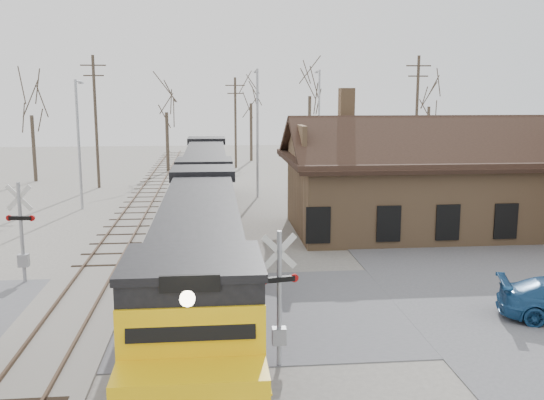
{
  "coord_description": "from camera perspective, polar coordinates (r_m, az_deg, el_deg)",
  "views": [
    {
      "loc": [
        0.47,
        -20.36,
        7.59
      ],
      "look_at": [
        3.35,
        9.0,
        2.4
      ],
      "focal_mm": 40.0,
      "sensor_mm": 36.0,
      "label": 1
    }
  ],
  "objects": [
    {
      "name": "crossbuck_near",
      "position": [
        17.08,
        0.68,
        -9.69
      ],
      "size": [
        1.11,
        0.3,
        3.9
      ],
      "rotation": [
        0.0,
        0.0,
        0.18
      ],
      "color": "#A5A8AD",
      "rests_on": "ground"
    },
    {
      "name": "streetlight_b",
      "position": [
        44.69,
        -1.39,
        6.94
      ],
      "size": [
        0.25,
        2.04,
        9.36
      ],
      "color": "#A5A8AD",
      "rests_on": "ground"
    },
    {
      "name": "utility_pole_c",
      "position": [
        50.22,
        13.44,
        7.34
      ],
      "size": [
        2.0,
        0.24,
        10.55
      ],
      "color": "#382D23",
      "rests_on": "ground"
    },
    {
      "name": "road",
      "position": [
        21.73,
        -6.6,
        -10.49
      ],
      "size": [
        60.0,
        9.0,
        0.03
      ],
      "primitive_type": "cube",
      "color": "#5A5A5F",
      "rests_on": "ground"
    },
    {
      "name": "tree_e",
      "position": [
        64.93,
        14.59,
        9.41
      ],
      "size": [
        4.18,
        4.18,
        10.25
      ],
      "color": "#382D23",
      "rests_on": "ground"
    },
    {
      "name": "locomotive_trailing",
      "position": [
        38.62,
        -6.25,
        1.96
      ],
      "size": [
        2.87,
        19.19,
        4.03
      ],
      "color": "black",
      "rests_on": "ground"
    },
    {
      "name": "depot",
      "position": [
        34.74,
        13.83,
        1.11
      ],
      "size": [
        15.2,
        9.31,
        7.9
      ],
      "color": "#99744F",
      "rests_on": "ground"
    },
    {
      "name": "tree_d",
      "position": [
        61.51,
        3.59,
        10.86
      ],
      "size": [
        4.9,
        4.9,
        12.0
      ],
      "color": "#382D23",
      "rests_on": "ground"
    },
    {
      "name": "utility_pole_a",
      "position": [
        50.98,
        -16.25,
        7.28
      ],
      "size": [
        2.0,
        0.24,
        10.6
      ],
      "color": "#382D23",
      "rests_on": "ground"
    },
    {
      "name": "tree_c",
      "position": [
        69.19,
        -2.0,
        9.96
      ],
      "size": [
        4.34,
        4.34,
        10.63
      ],
      "color": "#382D23",
      "rests_on": "ground"
    },
    {
      "name": "streetlight_c",
      "position": [
        55.49,
        4.42,
        7.69
      ],
      "size": [
        0.25,
        2.04,
        9.69
      ],
      "color": "#A5A8AD",
      "rests_on": "ground"
    },
    {
      "name": "tree_b",
      "position": [
        59.63,
        -9.93,
        9.04
      ],
      "size": [
        3.88,
        3.88,
        9.5
      ],
      "color": "#382D23",
      "rests_on": "ground"
    },
    {
      "name": "track_siding",
      "position": [
        36.49,
        -13.32,
        -2.19
      ],
      "size": [
        3.4,
        90.0,
        0.24
      ],
      "color": "#A09B90",
      "rests_on": "ground"
    },
    {
      "name": "utility_pole_b",
      "position": [
        62.6,
        -3.46,
        7.44
      ],
      "size": [
        2.0,
        0.24,
        9.21
      ],
      "color": "#382D23",
      "rests_on": "ground"
    },
    {
      "name": "crossbuck_far",
      "position": [
        26.37,
        -22.49,
        -3.17
      ],
      "size": [
        1.18,
        0.31,
        4.13
      ],
      "rotation": [
        0.0,
        0.0,
        3.0
      ],
      "color": "#A5A8AD",
      "rests_on": "ground"
    },
    {
      "name": "ground",
      "position": [
        21.73,
        -6.6,
        -10.53
      ],
      "size": [
        140.0,
        140.0,
        0.0
      ],
      "primitive_type": "plane",
      "color": "#A09B90",
      "rests_on": "ground"
    },
    {
      "name": "tree_a",
      "position": [
        56.61,
        -21.75,
        8.36
      ],
      "size": [
        3.83,
        3.83,
        9.38
      ],
      "color": "#382D23",
      "rests_on": "ground"
    },
    {
      "name": "locomotive_lead",
      "position": [
        19.53,
        -6.8,
        -6.0
      ],
      "size": [
        2.87,
        19.19,
        4.26
      ],
      "color": "black",
      "rests_on": "ground"
    },
    {
      "name": "streetlight_a",
      "position": [
        41.91,
        -17.72,
        5.67
      ],
      "size": [
        0.25,
        2.04,
        8.49
      ],
      "color": "#A5A8AD",
      "rests_on": "ground"
    },
    {
      "name": "track_main",
      "position": [
        36.15,
        -6.23,
        -2.09
      ],
      "size": [
        3.4,
        90.0,
        0.24
      ],
      "color": "#A09B90",
      "rests_on": "ground"
    }
  ]
}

